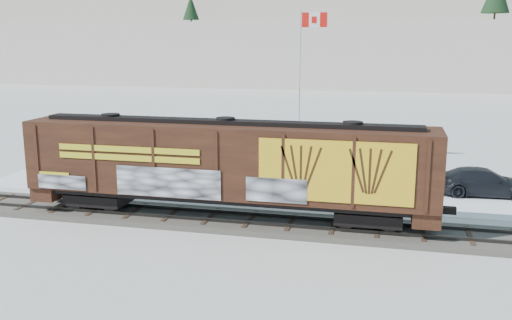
% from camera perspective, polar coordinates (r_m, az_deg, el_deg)
% --- Properties ---
extents(ground, '(500.00, 500.00, 0.00)m').
position_cam_1_polar(ground, '(27.26, 3.52, -6.81)').
color(ground, white).
rests_on(ground, ground).
extents(rail_track, '(50.00, 3.40, 0.43)m').
position_cam_1_polar(rail_track, '(27.21, 3.52, -6.52)').
color(rail_track, '#59544C').
rests_on(rail_track, ground).
extents(parking_strip, '(40.00, 8.00, 0.03)m').
position_cam_1_polar(parking_strip, '(34.36, 5.69, -2.86)').
color(parking_strip, white).
rests_on(parking_strip, ground).
extents(hillside, '(360.00, 110.00, 93.00)m').
position_cam_1_polar(hillside, '(165.40, 12.26, 13.59)').
color(hillside, white).
rests_on(hillside, ground).
extents(hopper_railcar, '(19.67, 3.06, 4.65)m').
position_cam_1_polar(hopper_railcar, '(27.15, -3.01, -0.27)').
color(hopper_railcar, black).
rests_on(hopper_railcar, rail_track).
extents(flagpole, '(2.30, 0.90, 10.80)m').
position_cam_1_polar(flagpole, '(40.83, 4.49, 5.12)').
color(flagpole, silver).
rests_on(flagpole, ground).
extents(car_silver, '(4.40, 2.55, 1.41)m').
position_cam_1_polar(car_silver, '(36.77, -5.95, -0.73)').
color(car_silver, silver).
rests_on(car_silver, parking_strip).
extents(car_white, '(4.57, 3.16, 1.43)m').
position_cam_1_polar(car_white, '(35.43, 0.68, -1.14)').
color(car_white, silver).
rests_on(car_white, parking_strip).
extents(car_dark, '(5.52, 2.55, 1.56)m').
position_cam_1_polar(car_dark, '(35.02, 21.80, -2.04)').
color(car_dark, black).
rests_on(car_dark, parking_strip).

